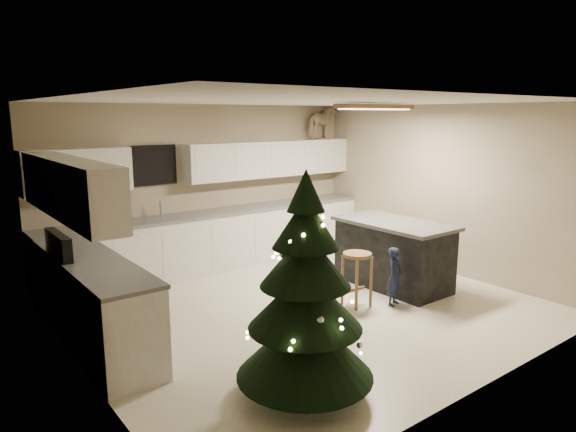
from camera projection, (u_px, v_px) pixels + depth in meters
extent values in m
plane|color=beige|center=(305.00, 308.00, 6.59)|extent=(5.50, 5.50, 0.00)
cube|color=tan|center=(207.00, 186.00, 8.29)|extent=(5.50, 0.02, 2.60)
cube|color=tan|center=(490.00, 250.00, 4.39)|extent=(5.50, 0.02, 2.60)
cube|color=tan|center=(73.00, 241.00, 4.70)|extent=(0.02, 5.00, 2.60)
cube|color=tan|center=(442.00, 189.00, 7.98)|extent=(0.02, 5.00, 2.60)
cube|color=silver|center=(306.00, 101.00, 6.09)|extent=(5.50, 5.00, 0.02)
cube|color=brown|center=(375.00, 106.00, 6.95)|extent=(1.25, 0.32, 0.06)
cube|color=white|center=(375.00, 109.00, 6.96)|extent=(1.15, 0.24, 0.02)
cube|color=white|center=(218.00, 241.00, 8.22)|extent=(5.48, 0.60, 0.90)
cube|color=white|center=(93.00, 303.00, 5.51)|extent=(0.60, 2.60, 0.90)
cube|color=slate|center=(218.00, 212.00, 8.12)|extent=(5.48, 0.62, 0.04)
cube|color=slate|center=(91.00, 261.00, 5.43)|extent=(0.62, 2.60, 0.04)
cube|color=white|center=(77.00, 171.00, 6.86)|extent=(1.40, 0.35, 0.60)
cube|color=white|center=(271.00, 159.00, 8.76)|extent=(3.20, 0.35, 0.60)
cube|color=white|center=(68.00, 188.00, 5.30)|extent=(0.35, 2.60, 0.60)
cube|color=black|center=(154.00, 165.00, 7.65)|extent=(0.70, 0.04, 0.60)
cube|color=#99999E|center=(164.00, 220.00, 7.60)|extent=(0.55, 0.40, 0.06)
cylinder|color=#99999E|center=(161.00, 209.00, 7.65)|extent=(0.03, 0.03, 0.24)
cube|color=black|center=(87.00, 295.00, 5.76)|extent=(0.64, 0.75, 0.90)
cube|color=black|center=(59.00, 247.00, 5.50)|extent=(0.10, 0.75, 0.30)
cube|color=black|center=(393.00, 255.00, 7.38)|extent=(0.80, 1.60, 0.90)
cube|color=#3E3E3E|center=(394.00, 223.00, 7.29)|extent=(0.90, 1.70, 0.05)
cylinder|color=brown|center=(357.00, 255.00, 6.55)|extent=(0.37, 0.37, 0.04)
cylinder|color=brown|center=(357.00, 286.00, 6.44)|extent=(0.04, 0.04, 0.66)
cylinder|color=brown|center=(371.00, 282.00, 6.60)|extent=(0.04, 0.04, 0.66)
cylinder|color=brown|center=(342.00, 280.00, 6.65)|extent=(0.04, 0.04, 0.66)
cylinder|color=brown|center=(357.00, 277.00, 6.80)|extent=(0.04, 0.04, 0.66)
cube|color=brown|center=(356.00, 289.00, 6.64)|extent=(0.28, 0.03, 0.03)
cylinder|color=#3F2816|center=(305.00, 379.00, 4.54)|extent=(0.11, 0.11, 0.27)
cone|color=black|center=(305.00, 342.00, 4.47)|extent=(1.21, 1.21, 0.62)
cone|color=black|center=(305.00, 298.00, 4.40)|extent=(1.00, 1.00, 0.54)
cone|color=black|center=(306.00, 258.00, 4.33)|extent=(0.79, 0.79, 0.49)
cone|color=black|center=(306.00, 222.00, 4.27)|extent=(0.57, 0.57, 0.45)
cone|color=black|center=(306.00, 190.00, 4.22)|extent=(0.32, 0.32, 0.36)
sphere|color=#FFD88C|center=(356.00, 350.00, 4.90)|extent=(0.03, 0.03, 0.03)
sphere|color=#FFD88C|center=(328.00, 337.00, 5.06)|extent=(0.03, 0.03, 0.03)
sphere|color=#FFD88C|center=(298.00, 330.00, 5.08)|extent=(0.03, 0.03, 0.03)
sphere|color=#FFD88C|center=(271.00, 329.00, 4.96)|extent=(0.03, 0.03, 0.03)
sphere|color=#FFD88C|center=(252.00, 332.00, 4.73)|extent=(0.03, 0.03, 0.03)
sphere|color=#FFD88C|center=(244.00, 338.00, 4.46)|extent=(0.03, 0.03, 0.03)
sphere|color=#FFD88C|center=(252.00, 344.00, 4.21)|extent=(0.03, 0.03, 0.03)
sphere|color=#FFD88C|center=(274.00, 346.00, 4.04)|extent=(0.03, 0.03, 0.03)
sphere|color=#FFD88C|center=(303.00, 342.00, 3.98)|extent=(0.03, 0.03, 0.03)
sphere|color=#FFD88C|center=(331.00, 331.00, 4.03)|extent=(0.03, 0.03, 0.03)
sphere|color=#FFD88C|center=(348.00, 316.00, 4.16)|extent=(0.03, 0.03, 0.03)
sphere|color=#FFD88C|center=(352.00, 301.00, 4.35)|extent=(0.03, 0.03, 0.03)
sphere|color=#FFD88C|center=(345.00, 287.00, 4.52)|extent=(0.03, 0.03, 0.03)
sphere|color=#FFD88C|center=(330.00, 275.00, 4.64)|extent=(0.03, 0.03, 0.03)
sphere|color=#FFD88C|center=(312.00, 267.00, 4.69)|extent=(0.03, 0.03, 0.03)
sphere|color=#FFD88C|center=(294.00, 261.00, 4.65)|extent=(0.03, 0.03, 0.03)
sphere|color=#FFD88C|center=(281.00, 258.00, 4.54)|extent=(0.03, 0.03, 0.03)
sphere|color=#FFD88C|center=(274.00, 255.00, 4.40)|extent=(0.03, 0.03, 0.03)
sphere|color=#FFD88C|center=(276.00, 253.00, 4.26)|extent=(0.03, 0.03, 0.03)
sphere|color=#FFD88C|center=(285.00, 249.00, 4.15)|extent=(0.03, 0.03, 0.03)
sphere|color=#FFD88C|center=(298.00, 243.00, 4.10)|extent=(0.03, 0.03, 0.03)
sphere|color=#FFD88C|center=(310.00, 235.00, 4.09)|extent=(0.03, 0.03, 0.03)
sphere|color=#FFD88C|center=(319.00, 226.00, 4.14)|extent=(0.03, 0.03, 0.03)
sphere|color=#FFD88C|center=(323.00, 217.00, 4.20)|extent=(0.03, 0.03, 0.03)
sphere|color=#FFD88C|center=(321.00, 208.00, 4.26)|extent=(0.03, 0.03, 0.03)
sphere|color=#FFD88C|center=(316.00, 200.00, 4.29)|extent=(0.03, 0.03, 0.03)
sphere|color=#FFD88C|center=(310.00, 193.00, 4.30)|extent=(0.03, 0.03, 0.03)
sphere|color=#FFD88C|center=(306.00, 186.00, 4.27)|extent=(0.03, 0.03, 0.03)
sphere|color=silver|center=(349.00, 338.00, 4.81)|extent=(0.06, 0.06, 0.06)
sphere|color=silver|center=(256.00, 323.00, 4.58)|extent=(0.06, 0.06, 0.06)
sphere|color=silver|center=(322.00, 320.00, 4.07)|extent=(0.06, 0.06, 0.06)
sphere|color=silver|center=(322.00, 270.00, 4.59)|extent=(0.06, 0.06, 0.06)
sphere|color=silver|center=(281.00, 252.00, 4.31)|extent=(0.06, 0.06, 0.06)
sphere|color=silver|center=(315.00, 228.00, 4.18)|extent=(0.06, 0.06, 0.06)
sphere|color=silver|center=(307.00, 198.00, 4.27)|extent=(0.06, 0.06, 0.06)
imported|color=black|center=(395.00, 276.00, 6.64)|extent=(0.33, 0.28, 0.77)
cube|color=brown|center=(324.00, 139.00, 9.35)|extent=(0.27, 0.02, 0.02)
cube|color=brown|center=(321.00, 138.00, 9.42)|extent=(0.27, 0.02, 0.02)
imported|color=#CDB494|center=(322.00, 122.00, 9.33)|extent=(0.75, 0.52, 0.58)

